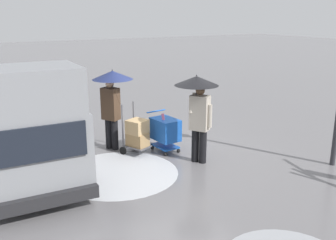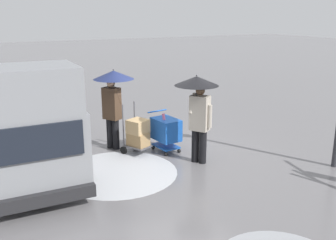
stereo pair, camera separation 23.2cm
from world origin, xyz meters
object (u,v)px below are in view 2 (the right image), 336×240
shopping_cart_vendor (166,130)px  pedestrian_black_side (198,99)px  hand_dolly_boxes (138,133)px  cargo_van_parked_right (20,121)px  pedestrian_pink_side (113,91)px

shopping_cart_vendor → pedestrian_black_side: bearing=106.3°
shopping_cart_vendor → hand_dolly_boxes: size_ratio=0.79×
cargo_van_parked_right → pedestrian_pink_side: (-2.35, -0.34, 0.41)m
pedestrian_pink_side → pedestrian_black_side: (-1.41, 1.85, 0.00)m
shopping_cart_vendor → pedestrian_black_side: 1.48m
cargo_van_parked_right → hand_dolly_boxes: cargo_van_parked_right is taller
shopping_cart_vendor → pedestrian_pink_side: pedestrian_pink_side is taller
hand_dolly_boxes → pedestrian_black_side: (-1.03, 1.20, 1.04)m
pedestrian_pink_side → pedestrian_black_side: same height
cargo_van_parked_right → hand_dolly_boxes: 2.82m
hand_dolly_boxes → pedestrian_black_side: 1.89m
shopping_cart_vendor → hand_dolly_boxes: bearing=-13.0°
shopping_cart_vendor → pedestrian_black_side: (-0.30, 1.03, 1.02)m
hand_dolly_boxes → pedestrian_pink_side: pedestrian_pink_side is taller
cargo_van_parked_right → shopping_cart_vendor: cargo_van_parked_right is taller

